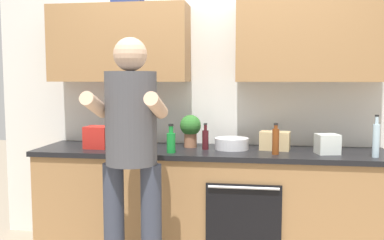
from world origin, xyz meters
name	(u,v)px	position (x,y,z in m)	size (l,w,h in m)	color
back_wall_unit	(213,76)	(0.00, 0.27, 1.50)	(4.00, 0.38, 2.50)	silver
counter	(209,203)	(0.00, 0.00, 0.45)	(2.84, 0.67, 0.90)	#A37547
person_standing	(131,146)	(-0.44, -0.71, 1.03)	(0.49, 0.45, 1.74)	#383D4C
bottle_water	(376,139)	(1.24, -0.15, 1.03)	(0.05, 0.05, 0.31)	silver
bottle_soda	(171,141)	(-0.28, -0.19, 0.99)	(0.07, 0.07, 0.23)	#198C33
bottle_vinegar	(276,141)	(0.52, -0.14, 1.01)	(0.05, 0.05, 0.24)	brown
bottle_syrup	(132,135)	(-0.68, 0.11, 0.99)	(0.07, 0.07, 0.23)	#8C4C14
bottle_wine	(205,139)	(-0.03, 0.01, 0.99)	(0.05, 0.05, 0.21)	#471419
cup_stoneware	(321,142)	(0.91, 0.21, 0.95)	(0.08, 0.08, 0.11)	slate
cup_tea	(149,139)	(-0.54, 0.14, 0.95)	(0.08, 0.08, 0.11)	#33598C
mixing_bowl	(232,144)	(0.18, 0.06, 0.95)	(0.28, 0.28, 0.09)	silver
potted_herb	(190,128)	(-0.17, 0.10, 1.06)	(0.18, 0.18, 0.27)	#9E6647
grocery_bag_crisps	(98,137)	(-0.93, -0.05, 0.99)	(0.19, 0.18, 0.18)	red
grocery_bag_produce	(327,144)	(0.92, -0.06, 0.98)	(0.16, 0.14, 0.15)	silver
grocery_bag_bread	(275,141)	(0.53, 0.07, 0.97)	(0.24, 0.14, 0.15)	tan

